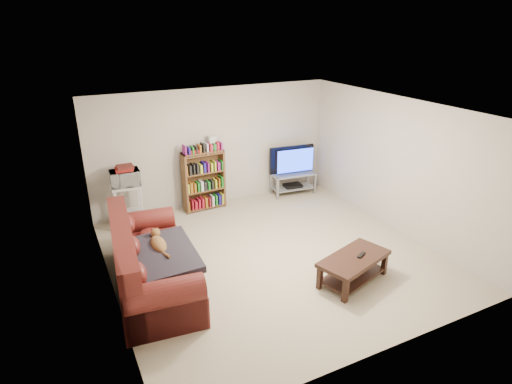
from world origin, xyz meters
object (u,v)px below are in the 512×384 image
sofa (147,267)px  tv_stand (293,180)px  coffee_table (354,264)px  bookshelf (204,180)px

sofa → tv_stand: sofa is taller
coffee_table → tv_stand: (0.98, 3.35, 0.04)m
sofa → tv_stand: (3.72, 2.17, -0.02)m
tv_stand → bookshelf: (-2.03, 0.10, 0.30)m
sofa → coffee_table: sofa is taller
coffee_table → sofa: bearing=139.3°
coffee_table → tv_stand: tv_stand is taller
sofa → tv_stand: size_ratio=2.47×
coffee_table → tv_stand: size_ratio=1.25×
bookshelf → sofa: bearing=-129.3°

